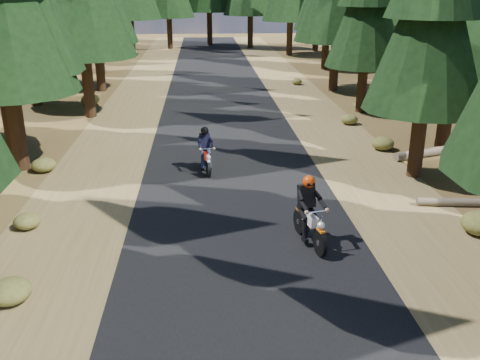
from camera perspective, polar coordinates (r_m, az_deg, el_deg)
name	(u,v)px	position (r m, az deg, el deg)	size (l,w,h in m)	color
ground	(244,242)	(13.41, 0.46, -6.63)	(120.00, 120.00, 0.00)	#442E18
road	(233,175)	(18.00, -0.80, 0.56)	(6.00, 100.00, 0.01)	black
shoulder_l	(94,178)	(18.34, -15.30, 0.19)	(3.20, 100.00, 0.01)	brown
shoulder_r	(366,172)	(18.82, 13.33, 0.87)	(3.20, 100.00, 0.01)	brown
log_near	(447,150)	(21.73, 21.25, 3.05)	(0.32, 0.32, 4.85)	#4C4233
understory_shrubs	(279,155)	(19.34, 4.16, 2.71)	(15.27, 30.30, 0.59)	#474C1E
rider_lead	(310,222)	(13.18, 7.46, -4.51)	(0.97, 2.02, 1.73)	silver
rider_follow	(206,157)	(18.17, -3.66, 2.42)	(0.74, 1.79, 1.55)	#A1180A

